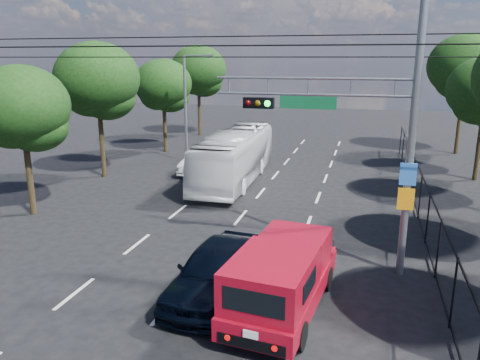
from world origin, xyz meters
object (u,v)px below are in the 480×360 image
(red_pickup, at_px, (283,276))
(white_bus, at_px, (235,156))
(navy_hatchback, at_px, (216,270))
(white_van, at_px, (201,161))
(signal_mast, at_px, (372,113))

(red_pickup, xyz_separation_m, white_bus, (-5.20, 13.42, 0.37))
(navy_hatchback, bearing_deg, red_pickup, -5.83)
(white_bus, xyz_separation_m, white_van, (-2.56, 1.46, -0.74))
(signal_mast, xyz_separation_m, white_van, (-9.84, 11.55, -4.53))
(white_van, bearing_deg, red_pickup, -61.50)
(navy_hatchback, distance_m, white_van, 15.61)
(navy_hatchback, height_order, white_van, navy_hatchback)
(red_pickup, xyz_separation_m, navy_hatchback, (-2.04, 0.36, -0.26))
(red_pickup, distance_m, white_bus, 14.40)
(white_bus, bearing_deg, white_van, 148.61)
(red_pickup, bearing_deg, white_bus, 111.16)
(signal_mast, height_order, white_van, signal_mast)
(red_pickup, bearing_deg, signal_mast, 58.05)
(white_van, bearing_deg, white_bus, -28.79)
(white_van, bearing_deg, navy_hatchback, -67.54)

